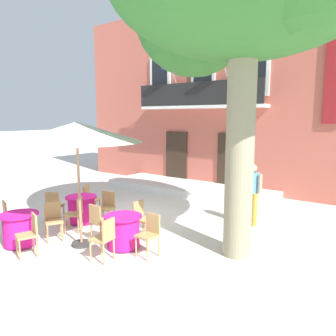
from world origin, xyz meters
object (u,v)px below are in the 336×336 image
Objects in this scene: cafe_chair_front_2 at (10,216)px; cafe_table_middle at (82,209)px; cafe_chair_front_1 at (53,218)px; pedestrian_near_entrance at (252,191)px; cafe_chair_near_tree_1 at (105,237)px; cafe_chair_near_tree_2 at (150,232)px; cafe_table_front at (20,229)px; cafe_chair_middle_1 at (107,206)px; cafe_table_near_tree at (123,231)px; cafe_chair_front_0 at (30,232)px; cafe_chair_near_tree_3 at (141,217)px; cafe_chair_near_tree_0 at (99,220)px; cafe_chair_middle_0 at (76,212)px; cafe_chair_middle_2 at (90,198)px; cafe_umbrella at (77,133)px; cafe_chair_middle_3 at (54,205)px.

cafe_table_middle is at bearing 72.62° from cafe_chair_front_2.
cafe_chair_front_1 is 5.18m from pedestrian_near_entrance.
cafe_chair_near_tree_1 reaches higher than cafe_table_middle.
cafe_chair_near_tree_2 is at bearing 14.61° from cafe_chair_front_1.
cafe_chair_near_tree_2 is 1.05× the size of cafe_table_front.
cafe_table_near_tree is at bearing -31.72° from cafe_chair_middle_1.
cafe_chair_near_tree_2 is 2.55m from cafe_chair_front_0.
cafe_chair_front_2 is at bearing -144.57° from cafe_chair_near_tree_3.
cafe_chair_near_tree_0 is at bearing -129.18° from cafe_chair_near_tree_3.
cafe_chair_front_2 is (-1.04, -1.19, 0.00)m from cafe_chair_middle_0.
cafe_chair_near_tree_0 is 1.00× the size of cafe_chair_middle_0.
cafe_chair_middle_2 reaches higher than cafe_table_near_tree.
cafe_table_near_tree is at bearing 22.53° from cafe_chair_front_2.
cafe_chair_near_tree_3 is 2.12m from cafe_table_middle.
cafe_chair_front_0 is (0.24, -2.44, 0.00)m from cafe_chair_middle_1.
pedestrian_near_entrance is at bearing 50.46° from cafe_table_front.
cafe_umbrella reaches higher than cafe_chair_near_tree_1.
cafe_table_near_tree is at bearing -15.57° from cafe_table_middle.
cafe_chair_near_tree_2 is 1.00× the size of cafe_chair_middle_0.
cafe_chair_near_tree_0 is 0.31× the size of cafe_umbrella.
cafe_chair_near_tree_3 is at bearing -126.28° from pedestrian_near_entrance.
cafe_chair_front_1 is at bearing -171.07° from cafe_umbrella.
cafe_chair_near_tree_1 is 1.92m from cafe_chair_front_1.
cafe_chair_near_tree_1 is 1.00× the size of cafe_chair_middle_1.
cafe_chair_front_2 is at bearing -172.00° from cafe_chair_near_tree_1.
cafe_chair_front_1 is (1.07, -0.76, 0.00)m from cafe_chair_middle_3.
cafe_chair_near_tree_1 is at bearing -35.70° from cafe_chair_near_tree_0.
cafe_chair_middle_0 is at bearing 179.67° from cafe_chair_near_tree_2.
cafe_chair_front_1 is 0.54× the size of pedestrian_near_entrance.
cafe_chair_near_tree_1 is 2.75m from cafe_table_middle.
cafe_table_front is 0.95× the size of cafe_chair_front_0.
cafe_chair_front_1 is at bearing -165.39° from cafe_chair_near_tree_2.
cafe_chair_near_tree_0 is at bearing -127.01° from pedestrian_near_entrance.
cafe_chair_middle_3 is 0.31× the size of cafe_umbrella.
pedestrian_near_entrance is (3.93, 2.61, 0.57)m from cafe_table_middle.
cafe_chair_near_tree_0 is 1.05× the size of cafe_table_middle.
cafe_chair_near_tree_2 and cafe_chair_middle_1 have the same top height.
cafe_chair_front_1 is at bearing -91.06° from cafe_chair_middle_0.
cafe_table_near_tree is 2.99m from cafe_chair_front_2.
pedestrian_near_entrance reaches higher than cafe_chair_front_1.
cafe_table_near_tree is at bearing 28.74° from cafe_umbrella.
cafe_chair_near_tree_0 is 1.00× the size of cafe_chair_middle_3.
cafe_chair_near_tree_1 is 1.05× the size of cafe_table_front.
cafe_chair_front_1 is (-0.20, -1.56, 0.00)m from cafe_chair_middle_1.
cafe_table_near_tree is at bearing -82.50° from cafe_chair_near_tree_3.
cafe_chair_middle_0 is at bearing -137.20° from pedestrian_near_entrance.
cafe_table_front is 0.77m from cafe_chair_front_1.
cafe_chair_front_0 reaches higher than cafe_table_near_tree.
cafe_chair_middle_3 is 0.54× the size of pedestrian_near_entrance.
cafe_table_near_tree is 2.90m from cafe_chair_middle_2.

